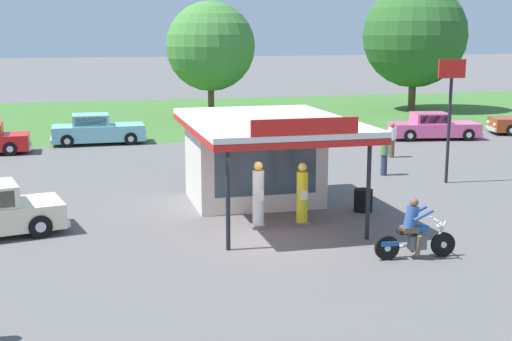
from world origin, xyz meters
The scene contains 16 objects.
ground_plane centered at (0.00, 0.00, 0.00)m, with size 300.00×300.00×0.00m, color #5B5959.
grass_verge_strip centered at (0.00, 30.00, 0.00)m, with size 120.00×24.00×0.01m, color #3D6B2D.
service_station_kiosk centered at (0.83, 3.92, 1.79)m, with size 4.86×7.42×3.50m.
gas_pump_nearside centered at (0.16, 1.12, 0.91)m, with size 0.44×0.44×2.00m.
gas_pump_offside centered at (1.51, 1.12, 0.86)m, with size 0.44×0.44×1.90m.
motorcycle_with_rider centered at (3.30, -2.59, 0.65)m, with size 2.17×0.70×1.58m.
parked_car_back_row_far_right centered at (-3.96, 18.54, 0.70)m, with size 4.86×2.01×1.55m.
parked_car_back_row_centre_right centered at (13.73, 15.72, 0.65)m, with size 5.08×2.52×1.43m.
parked_car_back_row_right centered at (3.84, 18.12, 0.71)m, with size 5.36×2.94×1.51m.
bystander_leaning_by_kiosk centered at (7.01, 7.35, 0.88)m, with size 0.34×0.34×1.67m.
bystander_chatting_near_pumps centered at (9.10, 11.07, 0.84)m, with size 0.34×0.34×1.60m.
bystander_strolling_foreground centered at (2.87, 9.70, 0.93)m, with size 0.38×0.38×1.73m.
tree_oak_far_right centered at (19.25, 28.97, 5.35)m, with size 7.59×7.59×9.27m.
tree_oak_distant_spare centered at (3.76, 27.64, 4.78)m, with size 5.88×5.88×7.72m.
roadside_pole_sign centered at (8.73, 5.43, 3.21)m, with size 1.10×0.12×4.70m.
spare_tire_stack centered at (3.93, 2.18, 0.36)m, with size 0.60×0.60×0.72m.
Camera 1 is at (-4.82, -18.09, 5.67)m, focal length 48.83 mm.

